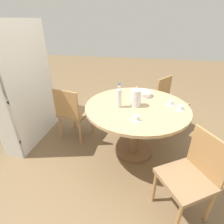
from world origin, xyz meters
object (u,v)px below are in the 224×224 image
object	(u,v)px
water_bottle	(119,98)
cup_b	(171,103)
bookshelf	(25,88)
chair_a	(169,102)
chair_b	(73,112)
coffee_pot	(136,97)
cup_c	(137,119)
cup_a	(181,108)
chair_c	(191,175)
cake_main	(143,94)

from	to	relation	value
water_bottle	cup_b	bearing A→B (deg)	-74.09
bookshelf	cup_b	size ratio (longest dim) A/B	15.02
chair_a	chair_b	size ratio (longest dim) A/B	1.00
chair_a	coffee_pot	distance (m)	1.06
cup_c	chair_b	bearing A→B (deg)	62.03
cup_a	bookshelf	bearing A→B (deg)	87.72
chair_c	cup_a	distance (m)	0.83
cake_main	cup_c	xyz separation A→B (m)	(-0.72, 0.03, -0.01)
chair_a	chair_b	world-z (taller)	same
cup_a	cup_b	size ratio (longest dim) A/B	1.00
water_bottle	cup_b	xyz separation A→B (m)	(0.18, -0.65, -0.10)
chair_c	cup_b	xyz separation A→B (m)	(0.90, 0.14, 0.29)
chair_b	water_bottle	xyz separation A→B (m)	(-0.23, -0.74, 0.40)
chair_a	bookshelf	distance (m)	2.29
coffee_pot	water_bottle	world-z (taller)	water_bottle
chair_a	cup_a	world-z (taller)	chair_a
coffee_pot	cup_a	world-z (taller)	coffee_pot
chair_b	cake_main	bearing A→B (deg)	-156.48
chair_c	bookshelf	bearing A→B (deg)	-143.30
bookshelf	water_bottle	bearing A→B (deg)	84.06
water_bottle	chair_b	bearing A→B (deg)	72.79
cup_a	cup_b	xyz separation A→B (m)	(0.12, 0.10, 0.00)
coffee_pot	cup_b	world-z (taller)	coffee_pot
chair_b	cup_b	xyz separation A→B (m)	(-0.04, -1.39, 0.29)
cup_a	coffee_pot	bearing A→B (deg)	88.27
cake_main	chair_a	bearing A→B (deg)	-44.20
chair_a	cake_main	distance (m)	0.73
water_bottle	cup_a	bearing A→B (deg)	-85.47
chair_a	cup_a	size ratio (longest dim) A/B	7.49
chair_a	bookshelf	size ratio (longest dim) A/B	0.50
cake_main	coffee_pot	bearing A→B (deg)	167.89
chair_b	cup_b	distance (m)	1.42
water_bottle	cup_b	distance (m)	0.68
cup_a	chair_c	bearing A→B (deg)	-177.35
cake_main	cup_b	bearing A→B (deg)	-123.84
chair_c	water_bottle	size ratio (longest dim) A/B	2.80
chair_a	chair_b	distance (m)	1.63
chair_b	bookshelf	xyz separation A→B (m)	(-0.08, 0.65, 0.38)
cake_main	cup_b	xyz separation A→B (m)	(-0.25, -0.37, -0.01)
chair_c	cup_c	size ratio (longest dim) A/B	7.49
bookshelf	chair_a	bearing A→B (deg)	109.66
water_bottle	cake_main	size ratio (longest dim) A/B	1.08
bookshelf	cup_c	bearing A→B (deg)	75.00
chair_a	cake_main	bearing A→B (deg)	171.39
chair_b	bookshelf	distance (m)	0.76
chair_b	cup_a	bearing A→B (deg)	-174.26
chair_c	cup_b	size ratio (longest dim) A/B	7.49
chair_c	cup_a	xyz separation A→B (m)	(0.77, 0.04, 0.29)
cake_main	cup_c	world-z (taller)	same
cup_c	cake_main	bearing A→B (deg)	-2.67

